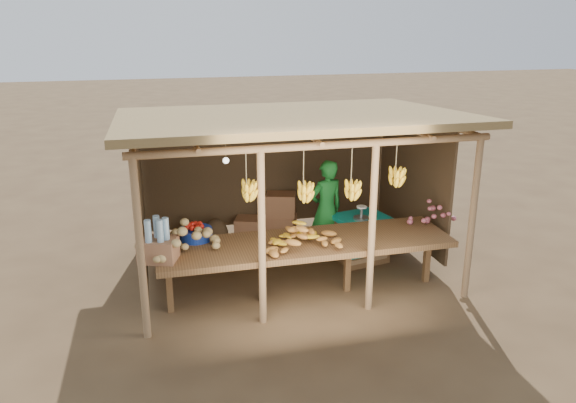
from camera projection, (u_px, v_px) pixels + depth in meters
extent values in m
plane|color=brown|center=(288.00, 267.00, 8.54)|extent=(60.00, 60.00, 0.00)
cylinder|color=#96724D|center=(140.00, 251.00, 6.33)|extent=(0.09, 0.09, 2.20)
cylinder|color=#96724D|center=(472.00, 220.00, 7.31)|extent=(0.09, 0.09, 2.20)
cylinder|color=#96724D|center=(140.00, 181.00, 9.09)|extent=(0.09, 0.09, 2.20)
cylinder|color=#96724D|center=(381.00, 165.00, 10.07)|extent=(0.09, 0.09, 2.20)
cylinder|color=#96724D|center=(262.00, 240.00, 6.65)|extent=(0.09, 0.09, 2.20)
cylinder|color=#96724D|center=(372.00, 229.00, 6.98)|extent=(0.09, 0.09, 2.20)
cylinder|color=#96724D|center=(320.00, 146.00, 6.48)|extent=(4.40, 0.09, 0.09)
cylinder|color=#96724D|center=(266.00, 108.00, 9.24)|extent=(4.40, 0.09, 0.09)
cube|color=olive|center=(288.00, 117.00, 7.83)|extent=(4.70, 3.50, 0.28)
cube|color=#463420|center=(267.00, 167.00, 9.53)|extent=(4.20, 0.04, 1.98)
cube|color=#463420|center=(141.00, 198.00, 7.87)|extent=(0.04, 2.40, 1.98)
cube|color=#463420|center=(413.00, 178.00, 8.84)|extent=(0.04, 2.40, 1.98)
cube|color=brown|center=(306.00, 244.00, 7.43)|extent=(3.90, 1.05, 0.08)
cube|color=brown|center=(169.00, 286.00, 7.13)|extent=(0.08, 0.08, 0.72)
cube|color=brown|center=(262.00, 276.00, 7.41)|extent=(0.08, 0.08, 0.72)
cube|color=brown|center=(347.00, 267.00, 7.69)|extent=(0.08, 0.08, 0.72)
cube|color=brown|center=(427.00, 258.00, 7.97)|extent=(0.08, 0.08, 0.72)
cylinder|color=navy|center=(196.00, 234.00, 7.45)|extent=(0.44, 0.44, 0.15)
cube|color=#8C5D3F|center=(158.00, 250.00, 6.78)|extent=(0.52, 0.47, 0.28)
imported|color=#176A25|center=(326.00, 209.00, 8.71)|extent=(0.64, 0.50, 1.57)
cube|color=brown|center=(361.00, 240.00, 8.70)|extent=(0.81, 0.73, 0.65)
cube|color=#0C8584|center=(362.00, 219.00, 8.59)|extent=(0.90, 0.82, 0.07)
cube|color=#8C5D3F|center=(281.00, 226.00, 9.62)|extent=(0.59, 0.54, 0.39)
cube|color=#8C5D3F|center=(281.00, 205.00, 9.50)|extent=(0.59, 0.54, 0.39)
cube|color=#8C5D3F|center=(250.00, 229.00, 9.50)|extent=(0.59, 0.54, 0.39)
ellipsoid|color=#463420|center=(192.00, 235.00, 9.12)|extent=(0.43, 0.43, 0.58)
ellipsoid|color=#463420|center=(216.00, 233.00, 9.21)|extent=(0.43, 0.43, 0.58)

